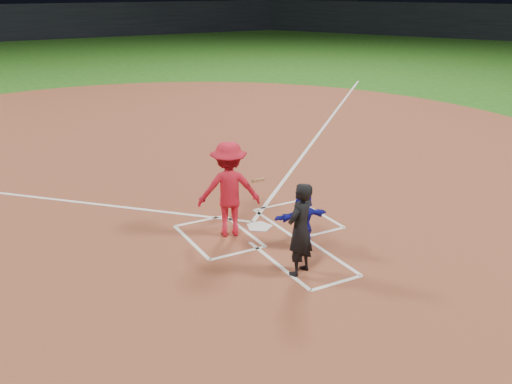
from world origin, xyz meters
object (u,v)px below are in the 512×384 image
batter_at_plate (229,189)px  catcher (303,219)px  home_plate (259,227)px  umpire (300,229)px

batter_at_plate → catcher: bearing=-52.9°
home_plate → umpire: 2.35m
catcher → batter_at_plate: (-0.97, 1.28, 0.40)m
umpire → batter_at_plate: bearing=-105.5°
umpire → batter_at_plate: (-0.34, 2.15, 0.13)m
umpire → home_plate: bearing=-124.2°
umpire → batter_at_plate: 2.18m
umpire → batter_at_plate: batter_at_plate is taller
catcher → batter_at_plate: 1.66m
home_plate → batter_at_plate: 1.22m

